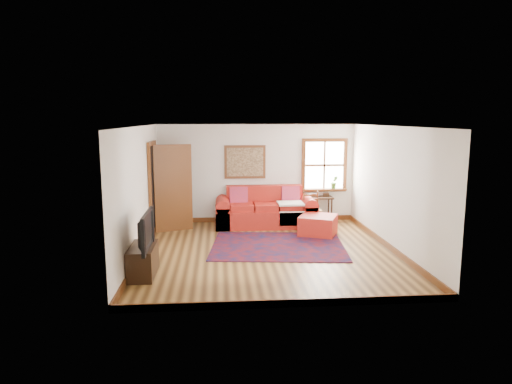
{
  "coord_description": "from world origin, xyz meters",
  "views": [
    {
      "loc": [
        -0.97,
        -8.8,
        2.66
      ],
      "look_at": [
        -0.19,
        0.6,
        1.12
      ],
      "focal_mm": 32.0,
      "sensor_mm": 36.0,
      "label": 1
    }
  ],
  "objects": [
    {
      "name": "framed_artwork",
      "position": [
        -0.3,
        2.71,
        1.55
      ],
      "size": [
        1.05,
        0.07,
        0.85
      ],
      "color": "#613214",
      "rests_on": "ground"
    },
    {
      "name": "side_table",
      "position": [
        1.66,
        2.51,
        0.54
      ],
      "size": [
        0.55,
        0.41,
        0.66
      ],
      "color": "black",
      "rests_on": "ground"
    },
    {
      "name": "red_ottoman",
      "position": [
        1.29,
        1.23,
        0.22
      ],
      "size": [
        1.04,
        1.04,
        0.45
      ],
      "primitive_type": "cube",
      "rotation": [
        0.0,
        0.0,
        -0.41
      ],
      "color": "#AE1F16",
      "rests_on": "ground"
    },
    {
      "name": "room_envelope",
      "position": [
        0.0,
        0.02,
        1.65
      ],
      "size": [
        5.04,
        5.54,
        2.52
      ],
      "color": "silver",
      "rests_on": "ground"
    },
    {
      "name": "doorway",
      "position": [
        -2.21,
        1.78,
        1.07
      ],
      "size": [
        0.89,
        1.08,
        2.14
      ],
      "color": "black",
      "rests_on": "ground"
    },
    {
      "name": "ladder_back_chair",
      "position": [
        1.29,
        1.98,
        0.47
      ],
      "size": [
        0.42,
        0.4,
        0.87
      ],
      "color": "tan",
      "rests_on": "ground"
    },
    {
      "name": "persian_rug",
      "position": [
        0.25,
        0.37,
        0.01
      ],
      "size": [
        2.96,
        2.47,
        0.02
      ],
      "primitive_type": "cube",
      "rotation": [
        0.0,
        0.0,
        -0.11
      ],
      "color": "#5B0D11",
      "rests_on": "ground"
    },
    {
      "name": "window",
      "position": [
        1.78,
        2.7,
        1.31
      ],
      "size": [
        1.18,
        0.2,
        1.38
      ],
      "color": "white",
      "rests_on": "ground"
    },
    {
      "name": "television",
      "position": [
        -2.25,
        -1.39,
        0.83
      ],
      "size": [
        0.14,
        1.08,
        0.62
      ],
      "primitive_type": "imported",
      "rotation": [
        0.0,
        0.0,
        1.57
      ],
      "color": "black",
      "rests_on": "media_cabinet"
    },
    {
      "name": "candle_hurricane",
      "position": [
        -2.22,
        -0.79,
        0.6
      ],
      "size": [
        0.12,
        0.12,
        0.18
      ],
      "color": "silver",
      "rests_on": "media_cabinet"
    },
    {
      "name": "red_leather_sofa",
      "position": [
        0.18,
        2.27,
        0.32
      ],
      "size": [
        2.47,
        1.02,
        0.97
      ],
      "color": "#AE1F16",
      "rests_on": "ground"
    },
    {
      "name": "ground",
      "position": [
        0.0,
        0.0,
        0.0
      ],
      "size": [
        5.5,
        5.5,
        0.0
      ],
      "primitive_type": "plane",
      "color": "#492D13",
      "rests_on": "ground"
    },
    {
      "name": "media_cabinet",
      "position": [
        -2.27,
        -1.21,
        0.26
      ],
      "size": [
        0.42,
        0.94,
        0.51
      ],
      "primitive_type": "cube",
      "color": "black",
      "rests_on": "ground"
    }
  ]
}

